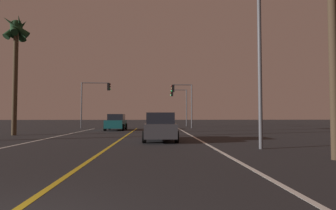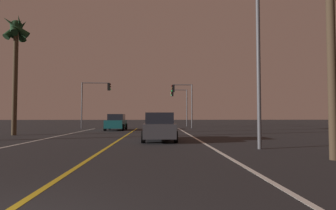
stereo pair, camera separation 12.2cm
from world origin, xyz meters
name	(u,v)px [view 1 (the left image)]	position (x,y,z in m)	size (l,w,h in m)	color
lane_edge_right	(206,144)	(4.97, 11.75, 0.00)	(0.16, 35.51, 0.01)	silver
lane_edge_left	(19,144)	(-4.97, 11.75, 0.00)	(0.16, 35.51, 0.01)	silver
lane_center_divider	(114,144)	(0.00, 11.75, 0.00)	(0.16, 35.51, 0.01)	gold
car_oncoming	(116,122)	(-1.92, 25.84, 0.82)	(2.02, 4.30, 1.70)	black
car_lead_same_lane	(160,127)	(2.51, 13.48, 0.82)	(2.02, 4.30, 1.70)	black
traffic_light_near_right	(182,96)	(5.48, 30.01, 3.97)	(2.61, 0.36, 5.37)	#4C4C51
traffic_light_near_left	(96,94)	(-5.02, 30.01, 4.14)	(3.55, 0.36, 5.55)	#4C4C51
traffic_light_far_right	(179,99)	(5.58, 35.51, 3.89)	(2.39, 0.36, 5.27)	#4C4C51
street_lamp_right_near	(250,38)	(6.60, 9.29, 5.13)	(2.03, 0.44, 8.13)	#4C4C51
palm_tree_left_mid	(16,39)	(-8.77, 18.68, 7.57)	(2.18, 2.25, 9.50)	#473826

